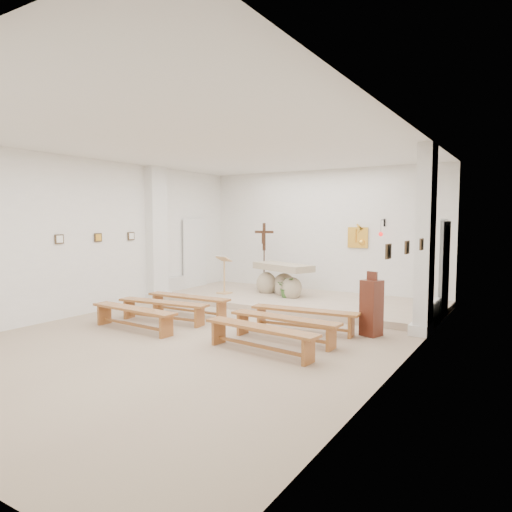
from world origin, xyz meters
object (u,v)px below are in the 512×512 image
Objects in this scene: bench_left_second at (163,307)px; donation_pedestal at (371,307)px; crucifix_stand at (264,251)px; bench_right_front at (304,315)px; altar at (282,282)px; bench_right_third at (260,333)px; lectern at (224,275)px; bench_left_third at (133,313)px; bench_right_second at (284,323)px; bench_left_front at (188,301)px.

donation_pedestal is at bearing 11.05° from bench_left_second.
crucifix_stand is 4.45m from bench_right_front.
altar reaches higher than bench_left_second.
crucifix_stand is 1.58× the size of donation_pedestal.
bench_right_front is 1.00× the size of bench_left_second.
altar is 4.83m from bench_right_third.
lectern is at bearing 94.64° from bench_left_second.
crucifix_stand reaches higher than bench_left_third.
altar is 0.89× the size of bench_left_second.
lectern is 1.43m from crucifix_stand.
crucifix_stand is at bearing 170.59° from altar.
lectern is at bearing 142.10° from bench_right_front.
crucifix_stand is at bearing 93.51° from bench_left_third.
bench_right_third is at bearing -101.48° from donation_pedestal.
crucifix_stand reaches higher than bench_right_front.
donation_pedestal reaches higher than lectern.
bench_left_second is (-0.00, -4.10, -0.91)m from crucifix_stand.
donation_pedestal is 0.56× the size of bench_right_third.
donation_pedestal is 1.69m from bench_right_second.
bench_left_front is 0.99× the size of bench_left_second.
bench_right_second is at bearing -16.91° from bench_left_front.
bench_left_front is 0.81m from bench_left_second.
bench_left_front is at bearing -86.23° from altar.
lectern reaches higher than altar.
altar reaches higher than bench_right_front.
altar is 2.92m from bench_left_front.
donation_pedestal is at bearing 13.13° from bench_right_front.
bench_left_front is at bearing -94.63° from crucifix_stand.
lectern is 0.49× the size of bench_right_second.
bench_right_front is at bearing -142.42° from donation_pedestal.
altar is 1.57× the size of donation_pedestal.
bench_left_front is 1.62m from bench_left_third.
bench_right_front is at bearing -53.70° from crucifix_stand.
donation_pedestal reaches higher than altar.
altar is at bearing 82.32° from bench_left_third.
bench_right_second is at bearing -34.55° from lectern.
lectern is 2.20m from bench_left_front.
bench_right_third is at bearing -44.54° from altar.
bench_left_third is at bearing -173.58° from bench_right_third.
bench_left_second is at bearing -170.22° from bench_right_front.
bench_right_front is at bearing -33.30° from altar.
altar is at bearing -35.20° from crucifix_stand.
bench_right_third is (0.00, -0.81, 0.00)m from bench_right_second.
bench_right_front is 1.00× the size of bench_left_third.
lectern is at bearing 103.21° from bench_left_front.
altar is at bearing 121.80° from bench_right_second.
altar is 1.82× the size of lectern.
bench_right_front is (2.85, -3.29, -0.91)m from crucifix_stand.
altar reaches higher than bench_left_front.
bench_right_second is (2.85, -4.10, -0.91)m from crucifix_stand.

